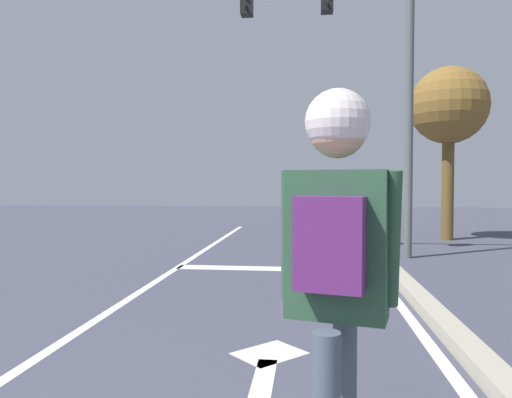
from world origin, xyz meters
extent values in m
cube|color=silver|center=(-0.43, 6.00, 0.00)|extent=(0.12, 20.00, 0.01)
cube|color=silver|center=(2.98, 6.00, 0.00)|extent=(0.12, 20.00, 0.01)
cube|color=silver|center=(1.35, 8.24, 0.00)|extent=(3.56, 0.40, 0.01)
cube|color=silver|center=(1.53, 3.30, 0.00)|extent=(0.16, 1.40, 0.01)
cube|color=silver|center=(1.53, 4.15, 0.00)|extent=(0.71, 0.71, 0.01)
cube|color=#A59F8A|center=(3.23, 6.00, 0.07)|extent=(0.24, 24.00, 0.14)
cube|color=#2B5038|center=(1.98, 2.02, 1.24)|extent=(0.44, 0.27, 0.61)
cylinder|color=#2B5038|center=(1.78, 2.10, 1.27)|extent=(0.07, 0.09, 0.55)
cylinder|color=#2B5038|center=(2.19, 1.99, 1.27)|extent=(0.07, 0.14, 0.56)
sphere|color=tan|center=(1.98, 2.02, 1.71)|extent=(0.24, 0.24, 0.24)
sphere|color=silver|center=(1.98, 2.02, 1.74)|extent=(0.27, 0.27, 0.27)
cube|color=#5A2264|center=(1.95, 1.88, 1.26)|extent=(0.29, 0.20, 0.36)
cylinder|color=#545C5A|center=(3.83, 9.74, 2.90)|extent=(0.16, 0.16, 5.80)
cylinder|color=black|center=(2.22, 9.59, 5.02)|extent=(0.02, 0.10, 0.10)
cube|color=black|center=(0.60, 9.74, 5.22)|extent=(0.24, 0.28, 0.64)
cylinder|color=black|center=(0.60, 9.59, 5.02)|extent=(0.02, 0.10, 0.10)
cylinder|color=brown|center=(5.49, 12.95, 1.46)|extent=(0.31, 0.31, 2.92)
sphere|color=brown|center=(5.49, 12.95, 3.51)|extent=(2.00, 2.00, 2.00)
camera|label=1|loc=(1.86, 0.06, 1.50)|focal=33.31mm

